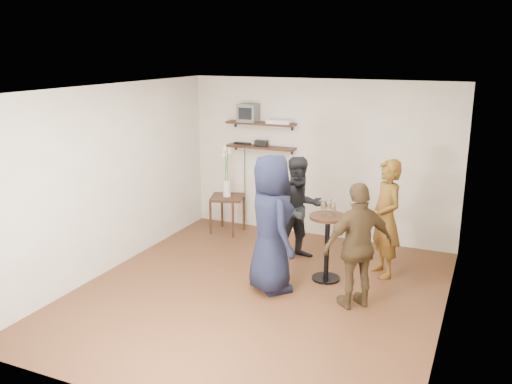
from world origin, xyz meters
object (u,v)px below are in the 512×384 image
(side_table, at_px, (227,202))
(drinks_table, at_px, (327,239))
(person_plaid, at_px, (386,219))
(person_dark, at_px, (300,209))
(person_navy, at_px, (271,224))
(person_brown, at_px, (358,246))
(radio, at_px, (261,143))
(dvd_deck, at_px, (280,122))
(crt_monitor, at_px, (249,113))

(side_table, bearing_deg, drinks_table, -29.85)
(drinks_table, height_order, person_plaid, person_plaid)
(person_dark, height_order, person_navy, person_navy)
(person_brown, bearing_deg, person_plaid, -138.87)
(drinks_table, height_order, person_navy, person_navy)
(person_navy, relative_size, person_brown, 1.15)
(radio, bearing_deg, dvd_deck, 0.00)
(radio, height_order, person_navy, person_navy)
(dvd_deck, bearing_deg, side_table, -154.97)
(side_table, bearing_deg, person_dark, -23.02)
(crt_monitor, distance_m, dvd_deck, 0.57)
(drinks_table, distance_m, person_plaid, 0.86)
(drinks_table, relative_size, person_plaid, 0.56)
(crt_monitor, xyz_separation_m, person_brown, (2.45, -2.20, -1.24))
(drinks_table, relative_size, person_dark, 0.59)
(radio, xyz_separation_m, person_navy, (1.08, -2.18, -0.62))
(dvd_deck, distance_m, person_dark, 1.69)
(radio, relative_size, side_table, 0.33)
(radio, distance_m, side_table, 1.16)
(dvd_deck, bearing_deg, crt_monitor, 180.00)
(side_table, height_order, person_navy, person_navy)
(crt_monitor, relative_size, radio, 1.45)
(side_table, relative_size, person_brown, 0.43)
(drinks_table, distance_m, person_navy, 0.88)
(crt_monitor, height_order, person_navy, crt_monitor)
(dvd_deck, distance_m, person_plaid, 2.54)
(drinks_table, bearing_deg, person_plaid, 35.06)
(crt_monitor, bearing_deg, person_brown, -41.93)
(person_dark, bearing_deg, dvd_deck, 79.27)
(side_table, bearing_deg, dvd_deck, 25.03)
(crt_monitor, distance_m, radio, 0.55)
(dvd_deck, xyz_separation_m, side_table, (-0.80, -0.37, -1.37))
(person_plaid, height_order, person_navy, person_navy)
(crt_monitor, xyz_separation_m, side_table, (-0.24, -0.37, -1.49))
(radio, height_order, person_plaid, person_plaid)
(person_dark, bearing_deg, crt_monitor, 95.30)
(dvd_deck, relative_size, person_dark, 0.26)
(person_brown, bearing_deg, person_navy, -43.73)
(crt_monitor, height_order, side_table, crt_monitor)
(side_table, bearing_deg, radio, 38.51)
(drinks_table, bearing_deg, person_dark, 136.30)
(crt_monitor, xyz_separation_m, person_navy, (1.31, -2.18, -1.12))
(dvd_deck, relative_size, person_plaid, 0.24)
(dvd_deck, xyz_separation_m, person_brown, (1.89, -2.20, -1.12))
(drinks_table, xyz_separation_m, person_navy, (-0.58, -0.59, 0.31))
(crt_monitor, distance_m, person_dark, 2.06)
(crt_monitor, distance_m, person_plaid, 3.04)
(person_navy, bearing_deg, drinks_table, -90.00)
(crt_monitor, height_order, dvd_deck, crt_monitor)
(side_table, xyz_separation_m, person_dark, (1.53, -0.65, 0.25))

